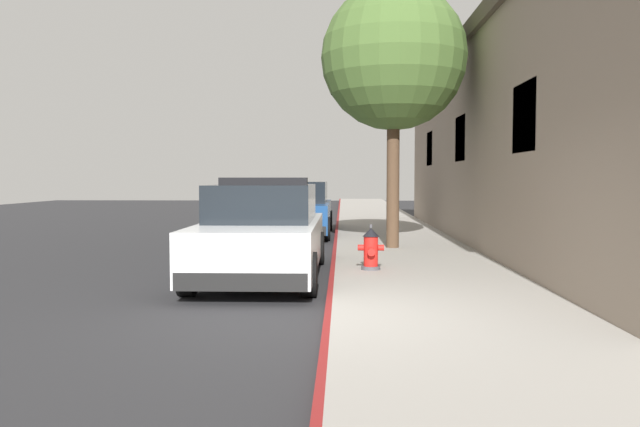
% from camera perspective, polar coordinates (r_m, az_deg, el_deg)
% --- Properties ---
extents(ground_plane, '(33.35, 60.00, 0.20)m').
position_cam_1_polar(ground_plane, '(17.97, -12.98, -2.57)').
color(ground_plane, '#2B2B2D').
extents(sidewalk_pavement, '(2.98, 60.00, 0.13)m').
position_cam_1_polar(sidewalk_pavement, '(17.40, 6.48, -2.14)').
color(sidewalk_pavement, '#9E9991').
rests_on(sidewalk_pavement, ground).
extents(curb_painted_edge, '(0.08, 60.00, 0.13)m').
position_cam_1_polar(curb_painted_edge, '(17.35, 1.44, -2.14)').
color(curb_painted_edge, maroon).
rests_on(curb_painted_edge, ground).
extents(storefront_building, '(7.94, 19.85, 5.14)m').
position_cam_1_polar(storefront_building, '(17.18, 25.08, 5.89)').
color(storefront_building, gray).
rests_on(storefront_building, ground).
extents(police_cruiser, '(1.94, 4.84, 1.68)m').
position_cam_1_polar(police_cruiser, '(10.81, -5.06, -1.77)').
color(police_cruiser, white).
rests_on(police_cruiser, ground).
extents(parked_car_silver_ahead, '(1.94, 4.84, 1.56)m').
position_cam_1_polar(parked_car_silver_ahead, '(18.80, -1.95, 0.33)').
color(parked_car_silver_ahead, navy).
rests_on(parked_car_silver_ahead, ground).
extents(fire_hydrant, '(0.44, 0.40, 0.76)m').
position_cam_1_polar(fire_hydrant, '(10.85, 4.53, -3.14)').
color(fire_hydrant, '#4C4C51').
rests_on(fire_hydrant, sidewalk_pavement).
extents(street_tree, '(3.18, 3.18, 5.76)m').
position_cam_1_polar(street_tree, '(14.52, 6.55, 13.50)').
color(street_tree, brown).
rests_on(street_tree, sidewalk_pavement).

